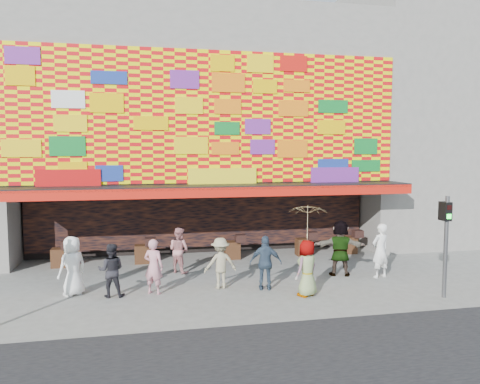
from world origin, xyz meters
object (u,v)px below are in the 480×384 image
at_px(ped_g, 307,268).
at_px(ped_b, 154,266).
at_px(ped_c, 111,270).
at_px(ped_h, 380,251).
at_px(ped_d, 220,263).
at_px(parasol, 308,222).
at_px(ped_f, 340,248).
at_px(ped_e, 266,263).
at_px(ped_i, 179,250).
at_px(ped_a, 72,266).
at_px(signal_right, 446,235).

bearing_deg(ped_g, ped_b, -46.28).
height_order(ped_c, ped_h, ped_h).
bearing_deg(ped_d, ped_b, -1.52).
relative_size(ped_b, parasol, 0.85).
relative_size(ped_d, ped_f, 0.82).
bearing_deg(ped_f, ped_b, 24.64).
height_order(ped_b, ped_e, ped_e).
bearing_deg(ped_c, ped_i, -127.00).
bearing_deg(ped_e, ped_d, -4.32).
bearing_deg(parasol, ped_f, 45.54).
xyz_separation_m(ped_a, ped_c, (1.13, -0.36, -0.09)).
height_order(ped_c, ped_d, ped_d).
height_order(signal_right, parasol, signal_right).
distance_m(ped_b, parasol, 4.80).
bearing_deg(ped_i, ped_a, 75.25).
bearing_deg(ped_h, ped_i, -33.30).
bearing_deg(ped_e, ped_h, -158.42).
bearing_deg(ped_c, signal_right, 173.24).
xyz_separation_m(ped_b, ped_g, (4.45, -1.14, 0.00)).
height_order(ped_e, ped_i, ped_e).
bearing_deg(ped_a, ped_e, 134.54).
height_order(signal_right, ped_f, signal_right).
distance_m(ped_b, ped_c, 1.24).
distance_m(ped_c, ped_i, 3.22).
bearing_deg(ped_c, parasol, 174.34).
height_order(signal_right, ped_h, signal_right).
distance_m(ped_f, ped_h, 1.33).
xyz_separation_m(ped_i, parasol, (3.52, -3.49, 1.41)).
xyz_separation_m(ped_d, ped_i, (-1.13, 2.20, 0.00)).
distance_m(ped_d, ped_g, 2.72).
bearing_deg(ped_e, parasol, 154.52).
bearing_deg(ped_b, ped_a, 20.10).
relative_size(ped_a, ped_h, 0.96).
bearing_deg(ped_a, ped_b, 132.65).
distance_m(ped_a, ped_f, 8.74).
bearing_deg(ped_f, ped_h, 174.58).
distance_m(ped_e, ped_i, 3.62).
relative_size(signal_right, ped_g, 1.79).
relative_size(ped_c, ped_g, 0.95).
bearing_deg(ped_h, ped_e, -8.27).
bearing_deg(ped_h, ped_f, -38.94).
bearing_deg(ped_a, ped_h, 140.39).
bearing_deg(ped_e, signal_right, 173.73).
xyz_separation_m(signal_right, ped_i, (-7.43, 4.44, -1.06)).
bearing_deg(ped_g, parasol, 148.08).
distance_m(ped_c, ped_f, 7.64).
distance_m(ped_a, ped_d, 4.43).
distance_m(ped_d, ped_f, 4.35).
xyz_separation_m(signal_right, ped_b, (-8.37, 2.10, -1.02)).
bearing_deg(signal_right, ped_h, 108.14).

